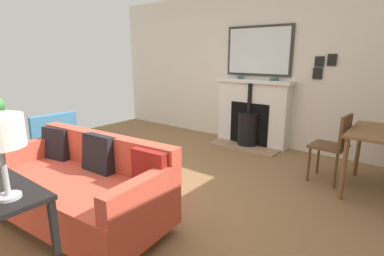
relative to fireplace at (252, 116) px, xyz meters
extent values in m
cube|color=olive|center=(2.60, -0.19, -0.52)|extent=(5.65, 6.14, 0.01)
cube|color=silver|center=(-0.23, -0.19, 0.80)|extent=(0.12, 6.14, 2.63)
cube|color=#9E7A5B|center=(0.28, 0.00, -0.50)|extent=(0.38, 1.20, 0.03)
cube|color=white|center=(-0.04, 0.00, 0.03)|extent=(0.25, 1.27, 1.09)
cube|color=black|center=(0.07, 0.00, -0.12)|extent=(0.06, 0.71, 0.73)
cylinder|color=black|center=(0.11, 0.00, -0.21)|extent=(0.36, 0.36, 0.54)
cylinder|color=black|center=(0.11, 0.00, 0.07)|extent=(0.38, 0.38, 0.02)
cylinder|color=black|center=(0.11, 0.00, 0.33)|extent=(0.07, 0.07, 0.50)
cube|color=white|center=(-0.01, 0.00, 0.61)|extent=(0.30, 1.35, 0.05)
cube|color=#2D2823|center=(-0.14, 0.00, 1.11)|extent=(0.04, 1.17, 0.83)
cube|color=silver|center=(-0.12, 0.00, 1.11)|extent=(0.01, 1.09, 0.75)
cylinder|color=#334C56|center=(-0.05, -0.28, 0.65)|extent=(0.11, 0.11, 0.05)
torus|color=#334C56|center=(-0.05, -0.28, 0.67)|extent=(0.12, 0.12, 0.01)
cylinder|color=#334C56|center=(-0.05, 0.35, 0.65)|extent=(0.14, 0.14, 0.04)
torus|color=#334C56|center=(-0.05, 0.35, 0.66)|extent=(0.14, 0.14, 0.01)
cylinder|color=#B2B2B7|center=(3.71, -0.82, -0.46)|extent=(0.04, 0.04, 0.10)
cylinder|color=#B2B2B7|center=(3.04, -0.88, -0.46)|extent=(0.04, 0.04, 0.10)
cylinder|color=#B2B2B7|center=(2.91, 0.63, -0.46)|extent=(0.04, 0.04, 0.10)
cube|color=#D14C38|center=(3.31, -0.09, -0.23)|extent=(1.00, 1.84, 0.36)
cube|color=#D14C38|center=(2.95, -0.13, 0.12)|extent=(0.30, 1.78, 0.34)
cube|color=#D14C38|center=(3.38, -0.92, 0.05)|extent=(0.81, 0.19, 0.21)
cube|color=#D14C38|center=(3.24, 0.73, 0.05)|extent=(0.81, 0.19, 0.21)
cube|color=black|center=(3.11, -0.78, 0.10)|extent=(0.23, 0.37, 0.36)
cube|color=black|center=(3.05, -0.09, 0.11)|extent=(0.18, 0.38, 0.38)
cube|color=maroon|center=(2.99, 0.56, 0.10)|extent=(0.13, 0.35, 0.34)
cylinder|color=#B2B2B7|center=(2.64, -0.59, -0.47)|extent=(0.04, 0.04, 0.09)
cylinder|color=#B2B2B7|center=(2.52, -0.09, -0.47)|extent=(0.04, 0.04, 0.09)
cylinder|color=#B2B2B7|center=(2.17, -0.71, -0.47)|extent=(0.04, 0.04, 0.09)
cylinder|color=#B2B2B7|center=(2.05, -0.20, -0.47)|extent=(0.04, 0.04, 0.09)
cube|color=#D14C38|center=(2.34, -0.40, -0.28)|extent=(0.74, 0.77, 0.29)
cube|color=brown|center=(2.46, -1.99, -0.35)|extent=(0.05, 0.05, 0.32)
cube|color=brown|center=(2.96, -2.03, -0.35)|extent=(0.05, 0.05, 0.32)
cube|color=brown|center=(2.49, -1.52, -0.35)|extent=(0.05, 0.05, 0.32)
cube|color=brown|center=(3.00, -1.55, -0.35)|extent=(0.05, 0.05, 0.32)
cube|color=teal|center=(2.73, -1.77, -0.17)|extent=(0.64, 0.60, 0.08)
cube|color=teal|center=(2.74, -1.52, 0.08)|extent=(0.61, 0.15, 0.42)
cube|color=brown|center=(2.41, -1.75, -0.08)|extent=(0.08, 0.53, 0.04)
cube|color=brown|center=(3.05, -1.79, -0.08)|extent=(0.08, 0.53, 0.04)
cube|color=black|center=(3.87, 0.62, -0.16)|extent=(0.04, 0.04, 0.71)
cylinder|color=#B2B2B7|center=(4.04, 0.46, 0.24)|extent=(0.14, 0.14, 0.02)
cylinder|color=#B2B2B7|center=(4.04, 0.46, 0.40)|extent=(0.03, 0.03, 0.29)
sphere|color=#387A3D|center=(3.91, 0.14, 0.63)|extent=(0.18, 0.18, 0.18)
cylinder|color=brown|center=(0.42, 1.74, -0.16)|extent=(0.05, 0.05, 0.71)
cylinder|color=brown|center=(1.25, 1.74, -0.16)|extent=(0.05, 0.05, 0.71)
cylinder|color=brown|center=(0.66, 1.33, -0.29)|extent=(0.03, 0.03, 0.45)
cylinder|color=brown|center=(0.98, 1.30, -0.29)|extent=(0.03, 0.03, 0.45)
cylinder|color=brown|center=(0.69, 1.65, -0.29)|extent=(0.03, 0.03, 0.45)
cylinder|color=brown|center=(1.01, 1.62, -0.29)|extent=(0.03, 0.03, 0.45)
cube|color=brown|center=(0.84, 1.47, -0.05)|extent=(0.43, 0.43, 0.02)
cube|color=brown|center=(0.85, 1.64, 0.16)|extent=(0.36, 0.06, 0.40)
cube|color=black|center=(-0.15, 1.00, 0.95)|extent=(0.02, 0.13, 0.15)
cube|color=black|center=(-0.15, 1.17, 0.97)|extent=(0.02, 0.13, 0.17)
cube|color=black|center=(-0.15, 0.99, 0.77)|extent=(0.02, 0.14, 0.17)
camera|label=1|loc=(4.63, 2.29, 1.06)|focal=27.67mm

